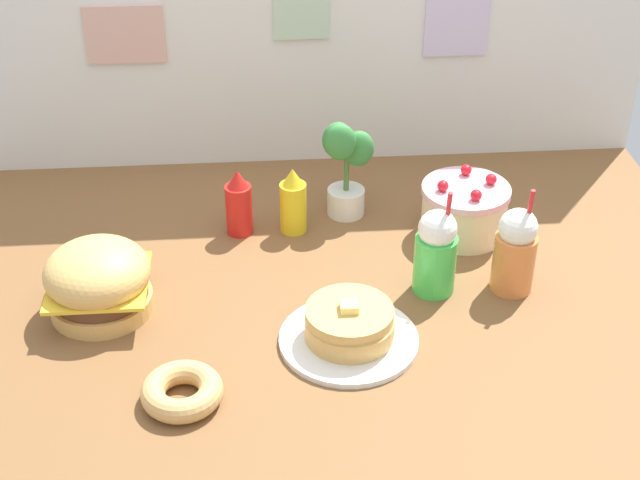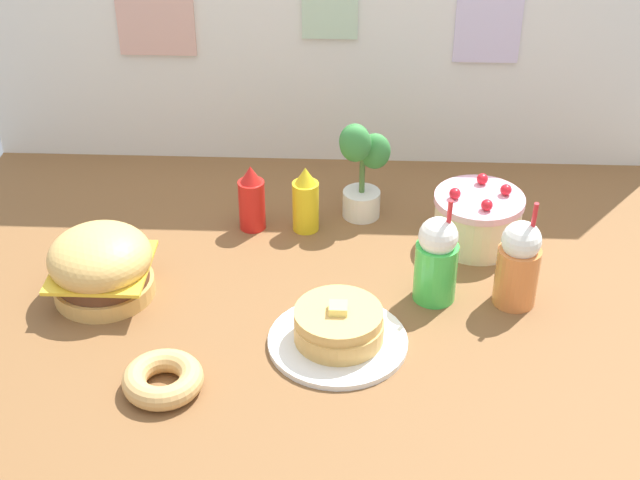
{
  "view_description": "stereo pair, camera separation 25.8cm",
  "coord_description": "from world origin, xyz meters",
  "px_view_note": "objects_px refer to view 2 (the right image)",
  "views": [
    {
      "loc": [
        -0.16,
        -2.03,
        1.58
      ],
      "look_at": [
        0.0,
        0.12,
        0.17
      ],
      "focal_mm": 52.16,
      "sensor_mm": 36.0,
      "label": 1
    },
    {
      "loc": [
        0.09,
        -2.04,
        1.58
      ],
      "look_at": [
        0.0,
        0.12,
        0.17
      ],
      "focal_mm": 52.16,
      "sensor_mm": 36.0,
      "label": 2
    }
  ],
  "objects_px": {
    "pancake_stack": "(338,330)",
    "potted_plant": "(362,166)",
    "burger": "(101,265)",
    "donut_pink_glaze": "(163,379)",
    "ketchup_bottle": "(252,200)",
    "cream_soda_cup": "(436,260)",
    "mustard_bottle": "(306,201)",
    "orange_float_cup": "(518,264)",
    "layer_cake": "(477,219)"
  },
  "relations": [
    {
      "from": "cream_soda_cup",
      "to": "potted_plant",
      "type": "distance_m",
      "value": 0.49
    },
    {
      "from": "pancake_stack",
      "to": "ketchup_bottle",
      "type": "height_order",
      "value": "ketchup_bottle"
    },
    {
      "from": "orange_float_cup",
      "to": "potted_plant",
      "type": "bearing_deg",
      "value": 134.16
    },
    {
      "from": "pancake_stack",
      "to": "donut_pink_glaze",
      "type": "distance_m",
      "value": 0.47
    },
    {
      "from": "mustard_bottle",
      "to": "potted_plant",
      "type": "xyz_separation_m",
      "value": [
        0.17,
        0.09,
        0.08
      ]
    },
    {
      "from": "pancake_stack",
      "to": "potted_plant",
      "type": "bearing_deg",
      "value": 85.29
    },
    {
      "from": "layer_cake",
      "to": "orange_float_cup",
      "type": "height_order",
      "value": "orange_float_cup"
    },
    {
      "from": "mustard_bottle",
      "to": "donut_pink_glaze",
      "type": "relative_size",
      "value": 1.08
    },
    {
      "from": "pancake_stack",
      "to": "ketchup_bottle",
      "type": "bearing_deg",
      "value": 116.79
    },
    {
      "from": "layer_cake",
      "to": "orange_float_cup",
      "type": "xyz_separation_m",
      "value": [
        0.08,
        -0.3,
        0.04
      ]
    },
    {
      "from": "burger",
      "to": "ketchup_bottle",
      "type": "xyz_separation_m",
      "value": [
        0.39,
        0.37,
        0.0
      ]
    },
    {
      "from": "burger",
      "to": "pancake_stack",
      "type": "relative_size",
      "value": 0.78
    },
    {
      "from": "donut_pink_glaze",
      "to": "potted_plant",
      "type": "relative_size",
      "value": 0.61
    },
    {
      "from": "orange_float_cup",
      "to": "donut_pink_glaze",
      "type": "distance_m",
      "value": 1.01
    },
    {
      "from": "ketchup_bottle",
      "to": "donut_pink_glaze",
      "type": "height_order",
      "value": "ketchup_bottle"
    },
    {
      "from": "burger",
      "to": "pancake_stack",
      "type": "height_order",
      "value": "burger"
    },
    {
      "from": "burger",
      "to": "ketchup_bottle",
      "type": "bearing_deg",
      "value": 44.2
    },
    {
      "from": "burger",
      "to": "donut_pink_glaze",
      "type": "height_order",
      "value": "burger"
    },
    {
      "from": "mustard_bottle",
      "to": "potted_plant",
      "type": "relative_size",
      "value": 0.66
    },
    {
      "from": "ketchup_bottle",
      "to": "cream_soda_cup",
      "type": "relative_size",
      "value": 0.67
    },
    {
      "from": "orange_float_cup",
      "to": "layer_cake",
      "type": "bearing_deg",
      "value": 104.6
    },
    {
      "from": "pancake_stack",
      "to": "mustard_bottle",
      "type": "bearing_deg",
      "value": 101.76
    },
    {
      "from": "mustard_bottle",
      "to": "potted_plant",
      "type": "distance_m",
      "value": 0.21
    },
    {
      "from": "layer_cake",
      "to": "donut_pink_glaze",
      "type": "xyz_separation_m",
      "value": [
        -0.84,
        -0.7,
        -0.05
      ]
    },
    {
      "from": "burger",
      "to": "potted_plant",
      "type": "xyz_separation_m",
      "value": [
        0.73,
        0.46,
        0.08
      ]
    },
    {
      "from": "layer_cake",
      "to": "ketchup_bottle",
      "type": "relative_size",
      "value": 1.25
    },
    {
      "from": "burger",
      "to": "orange_float_cup",
      "type": "distance_m",
      "value": 1.16
    },
    {
      "from": "layer_cake",
      "to": "potted_plant",
      "type": "distance_m",
      "value": 0.4
    },
    {
      "from": "burger",
      "to": "mustard_bottle",
      "type": "bearing_deg",
      "value": 33.96
    },
    {
      "from": "mustard_bottle",
      "to": "ketchup_bottle",
      "type": "bearing_deg",
      "value": 179.56
    },
    {
      "from": "pancake_stack",
      "to": "potted_plant",
      "type": "distance_m",
      "value": 0.67
    },
    {
      "from": "orange_float_cup",
      "to": "burger",
      "type": "bearing_deg",
      "value": -179.29
    },
    {
      "from": "mustard_bottle",
      "to": "cream_soda_cup",
      "type": "distance_m",
      "value": 0.52
    },
    {
      "from": "donut_pink_glaze",
      "to": "layer_cake",
      "type": "bearing_deg",
      "value": 39.9
    },
    {
      "from": "burger",
      "to": "pancake_stack",
      "type": "distance_m",
      "value": 0.7
    },
    {
      "from": "ketchup_bottle",
      "to": "cream_soda_cup",
      "type": "distance_m",
      "value": 0.65
    },
    {
      "from": "burger",
      "to": "potted_plant",
      "type": "distance_m",
      "value": 0.87
    },
    {
      "from": "cream_soda_cup",
      "to": "layer_cake",
      "type": "bearing_deg",
      "value": 63.35
    },
    {
      "from": "burger",
      "to": "layer_cake",
      "type": "relative_size",
      "value": 1.06
    },
    {
      "from": "burger",
      "to": "layer_cake",
      "type": "distance_m",
      "value": 1.13
    },
    {
      "from": "cream_soda_cup",
      "to": "potted_plant",
      "type": "bearing_deg",
      "value": 115.75
    },
    {
      "from": "layer_cake",
      "to": "orange_float_cup",
      "type": "relative_size",
      "value": 0.83
    },
    {
      "from": "donut_pink_glaze",
      "to": "cream_soda_cup",
      "type": "bearing_deg",
      "value": 30.71
    },
    {
      "from": "burger",
      "to": "orange_float_cup",
      "type": "height_order",
      "value": "orange_float_cup"
    },
    {
      "from": "cream_soda_cup",
      "to": "orange_float_cup",
      "type": "distance_m",
      "value": 0.22
    },
    {
      "from": "burger",
      "to": "cream_soda_cup",
      "type": "height_order",
      "value": "cream_soda_cup"
    },
    {
      "from": "mustard_bottle",
      "to": "layer_cake",
      "type": "bearing_deg",
      "value": -6.2
    },
    {
      "from": "pancake_stack",
      "to": "mustard_bottle",
      "type": "height_order",
      "value": "mustard_bottle"
    },
    {
      "from": "ketchup_bottle",
      "to": "potted_plant",
      "type": "height_order",
      "value": "potted_plant"
    },
    {
      "from": "burger",
      "to": "layer_cake",
      "type": "xyz_separation_m",
      "value": [
        1.08,
        0.32,
        -0.02
      ]
    }
  ]
}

